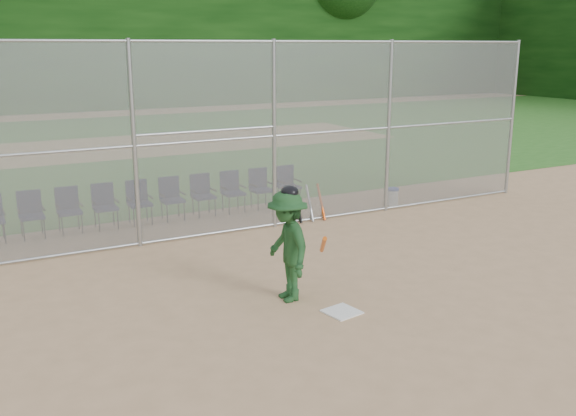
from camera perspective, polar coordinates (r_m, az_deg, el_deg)
name	(u,v)px	position (r m, az deg, el deg)	size (l,w,h in m)	color
ground	(368,318)	(9.59, 7.15, -9.67)	(100.00, 100.00, 0.00)	tan
grass_strip	(99,148)	(25.92, -16.41, 5.13)	(100.00, 100.00, 0.00)	#29631D
dirt_patch_far	(99,148)	(25.92, -16.41, 5.14)	(24.00, 24.00, 0.00)	tan
backstop_fence	(231,136)	(13.28, -5.12, 6.42)	(16.09, 0.09, 4.00)	gray
treeline	(78,2)	(27.64, -18.15, 16.99)	(81.00, 60.00, 11.00)	black
home_plate	(342,312)	(9.73, 4.80, -9.18)	(0.48, 0.48, 0.02)	white
batter_at_plate	(288,245)	(9.87, -0.04, -3.34)	(0.98, 1.35, 1.83)	#1C4620
water_cooler	(392,196)	(16.21, 9.23, 1.04)	(0.33, 0.33, 0.42)	white
spare_bats	(304,204)	(14.44, 1.42, 0.38)	(0.96, 0.41, 0.82)	#D84C14
chair_1	(32,215)	(14.19, -21.83, -0.60)	(0.54, 0.52, 0.96)	#0E1635
chair_2	(70,211)	(14.28, -18.85, -0.25)	(0.54, 0.52, 0.96)	#0E1635
chair_3	(106,207)	(14.41, -15.91, 0.10)	(0.54, 0.52, 0.96)	#0E1635
chair_4	(140,203)	(14.57, -13.04, 0.45)	(0.54, 0.52, 0.96)	#0E1635
chair_5	(172,199)	(14.78, -10.23, 0.78)	(0.54, 0.52, 0.96)	#0E1635
chair_6	(204,196)	(15.01, -7.51, 1.10)	(0.54, 0.52, 0.96)	#0E1635
chair_7	(233,192)	(15.29, -4.87, 1.41)	(0.54, 0.52, 0.96)	#0E1635
chair_8	(262,189)	(15.59, -2.34, 1.70)	(0.54, 0.52, 0.96)	#0E1635
chair_9	(289,186)	(15.92, 0.10, 1.98)	(0.54, 0.52, 0.96)	#0E1635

